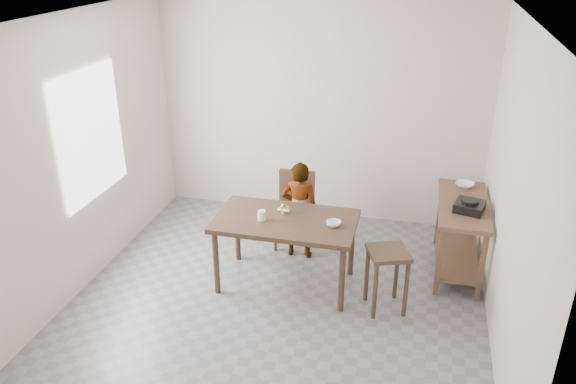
% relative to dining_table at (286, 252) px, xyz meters
% --- Properties ---
extents(floor, '(4.00, 4.00, 0.04)m').
position_rel_dining_table_xyz_m(floor, '(0.00, -0.30, -0.40)').
color(floor, slate).
rests_on(floor, ground).
extents(ceiling, '(4.00, 4.00, 0.04)m').
position_rel_dining_table_xyz_m(ceiling, '(0.00, -0.30, 2.35)').
color(ceiling, white).
rests_on(ceiling, wall_back).
extents(wall_back, '(4.00, 0.04, 2.70)m').
position_rel_dining_table_xyz_m(wall_back, '(0.00, 1.72, 0.98)').
color(wall_back, beige).
rests_on(wall_back, ground).
extents(wall_front, '(4.00, 0.04, 2.70)m').
position_rel_dining_table_xyz_m(wall_front, '(0.00, -2.32, 0.98)').
color(wall_front, beige).
rests_on(wall_front, ground).
extents(wall_left, '(0.04, 4.00, 2.70)m').
position_rel_dining_table_xyz_m(wall_left, '(-2.02, -0.30, 0.98)').
color(wall_left, beige).
rests_on(wall_left, ground).
extents(wall_right, '(0.04, 4.00, 2.70)m').
position_rel_dining_table_xyz_m(wall_right, '(2.02, -0.30, 0.98)').
color(wall_right, beige).
rests_on(wall_right, ground).
extents(window_pane, '(0.02, 1.10, 1.30)m').
position_rel_dining_table_xyz_m(window_pane, '(-1.97, -0.10, 1.12)').
color(window_pane, white).
rests_on(window_pane, wall_left).
extents(dining_table, '(1.40, 0.80, 0.75)m').
position_rel_dining_table_xyz_m(dining_table, '(0.00, 0.00, 0.00)').
color(dining_table, '#3F2A1C').
rests_on(dining_table, floor).
extents(prep_counter, '(0.50, 1.20, 0.80)m').
position_rel_dining_table_xyz_m(prep_counter, '(1.72, 0.70, 0.03)').
color(prep_counter, brown).
rests_on(prep_counter, floor).
extents(child, '(0.42, 0.29, 1.12)m').
position_rel_dining_table_xyz_m(child, '(0.01, 0.59, 0.19)').
color(child, white).
rests_on(child, floor).
extents(dining_chair, '(0.43, 0.43, 0.86)m').
position_rel_dining_table_xyz_m(dining_chair, '(-0.10, 0.80, 0.06)').
color(dining_chair, '#3F2A1C').
rests_on(dining_chair, floor).
extents(stool, '(0.47, 0.47, 0.64)m').
position_rel_dining_table_xyz_m(stool, '(1.04, -0.18, -0.06)').
color(stool, '#3F2A1C').
rests_on(stool, floor).
extents(glass_tumbler, '(0.08, 0.08, 0.10)m').
position_rel_dining_table_xyz_m(glass_tumbler, '(-0.22, -0.07, 0.42)').
color(glass_tumbler, white).
rests_on(glass_tumbler, dining_table).
extents(small_bowl, '(0.15, 0.15, 0.05)m').
position_rel_dining_table_xyz_m(small_bowl, '(0.48, -0.02, 0.40)').
color(small_bowl, white).
rests_on(small_bowl, dining_table).
extents(banana, '(0.17, 0.14, 0.05)m').
position_rel_dining_table_xyz_m(banana, '(-0.05, 0.14, 0.40)').
color(banana, yellow).
rests_on(banana, dining_table).
extents(serving_bowl, '(0.25, 0.25, 0.05)m').
position_rel_dining_table_xyz_m(serving_bowl, '(1.74, 1.12, 0.45)').
color(serving_bowl, white).
rests_on(serving_bowl, prep_counter).
extents(gas_burner, '(0.34, 0.34, 0.09)m').
position_rel_dining_table_xyz_m(gas_burner, '(1.76, 0.52, 0.47)').
color(gas_burner, black).
rests_on(gas_burner, prep_counter).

